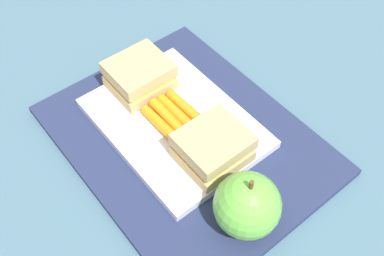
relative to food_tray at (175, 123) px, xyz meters
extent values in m
plane|color=#42667A|center=(0.03, 0.00, -0.02)|extent=(2.40, 2.40, 0.00)
cube|color=navy|center=(0.03, 0.00, -0.01)|extent=(0.36, 0.28, 0.01)
cube|color=white|center=(0.00, 0.00, 0.00)|extent=(0.23, 0.17, 0.01)
cube|color=tan|center=(-0.08, 0.00, 0.01)|extent=(0.07, 0.08, 0.02)
cube|color=#F4CC4C|center=(-0.08, 0.00, 0.03)|extent=(0.07, 0.07, 0.01)
cube|color=tan|center=(-0.08, 0.00, 0.04)|extent=(0.07, 0.08, 0.02)
cube|color=tan|center=(0.08, 0.00, 0.01)|extent=(0.07, 0.08, 0.02)
cube|color=#F4CC4C|center=(0.08, 0.00, 0.03)|extent=(0.07, 0.07, 0.01)
cube|color=tan|center=(0.08, 0.00, 0.04)|extent=(0.07, 0.08, 0.02)
cylinder|color=orange|center=(0.00, -0.02, 0.01)|extent=(0.08, 0.01, 0.02)
cylinder|color=orange|center=(0.00, -0.01, 0.01)|extent=(0.08, 0.01, 0.02)
cylinder|color=orange|center=(0.00, 0.01, 0.01)|extent=(0.08, 0.01, 0.02)
cylinder|color=orange|center=(0.00, 0.02, 0.01)|extent=(0.08, 0.01, 0.02)
sphere|color=#66B742|center=(0.16, -0.02, 0.03)|extent=(0.08, 0.08, 0.08)
cylinder|color=brown|center=(0.16, -0.02, 0.08)|extent=(0.01, 0.00, 0.01)
camera|label=1|loc=(0.31, -0.22, 0.47)|focal=41.74mm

